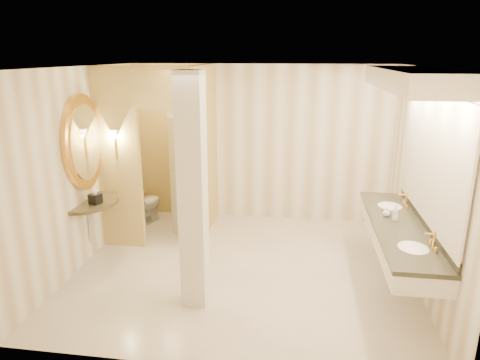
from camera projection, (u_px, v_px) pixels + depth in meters
The scene contains 16 objects.
floor at pixel (243, 268), 5.93m from camera, with size 4.50×4.50×0.00m, color silver.
ceiling at pixel (244, 67), 5.16m from camera, with size 4.50×4.50×0.00m, color white.
wall_back at pixel (259, 144), 7.45m from camera, with size 4.50×0.02×2.70m, color white.
wall_front at pixel (212, 237), 3.65m from camera, with size 4.50×0.02×2.70m, color white.
wall_left at pixel (81, 168), 5.86m from camera, with size 0.02×4.00×2.70m, color white.
wall_right at pixel (425, 182), 5.24m from camera, with size 0.02×4.00×2.70m, color white.
toilet_closet at pixel (179, 153), 6.61m from camera, with size 1.50×1.55×2.70m.
wall_sconce at pixel (115, 136), 6.11m from camera, with size 0.14×0.14×0.42m.
vanity at pixel (410, 164), 4.96m from camera, with size 0.75×2.63×2.09m.
console_shelf at pixel (86, 168), 5.90m from camera, with size 1.01×1.01×1.95m.
pillar at pixel (193, 195), 4.75m from camera, with size 0.28×0.28×2.70m, color silver.
tissue_box at pixel (95, 199), 5.87m from camera, with size 0.14×0.14×0.14m, color black.
toilet at pixel (144, 204), 7.45m from camera, with size 0.39×0.68×0.69m, color white.
soap_bottle_a at pixel (394, 212), 5.39m from camera, with size 0.06×0.06×0.13m, color beige.
soap_bottle_b at pixel (387, 212), 5.41m from camera, with size 0.09×0.09×0.12m, color silver.
soap_bottle_c at pixel (396, 213), 5.26m from camera, with size 0.08×0.08×0.20m, color #C6B28C.
Camera 1 is at (0.72, -5.29, 2.85)m, focal length 32.00 mm.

